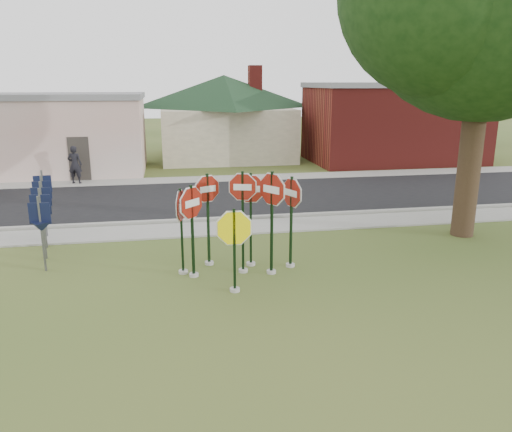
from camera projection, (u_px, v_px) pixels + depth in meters
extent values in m
plane|color=#3D5620|center=(251.00, 296.00, 11.49)|extent=(120.00, 120.00, 0.00)
cube|color=gray|center=(223.00, 228.00, 16.71)|extent=(60.00, 1.60, 0.06)
cube|color=black|center=(211.00, 199.00, 20.99)|extent=(60.00, 7.00, 0.04)
cube|color=gray|center=(204.00, 179.00, 25.08)|extent=(60.00, 1.60, 0.06)
cube|color=gray|center=(220.00, 219.00, 17.65)|extent=(60.00, 0.20, 0.14)
cylinder|color=#A5A19A|center=(243.00, 270.00, 12.93)|extent=(0.24, 0.24, 0.08)
cube|color=black|center=(243.00, 223.00, 12.60)|extent=(0.07, 0.06, 2.65)
cylinder|color=white|center=(243.00, 187.00, 12.36)|extent=(0.95, 0.27, 0.98)
cylinder|color=maroon|center=(243.00, 187.00, 12.36)|extent=(0.88, 0.26, 0.91)
cube|color=white|center=(243.00, 187.00, 12.36)|extent=(0.44, 0.13, 0.16)
cylinder|color=#A5A19A|center=(235.00, 290.00, 11.73)|extent=(0.24, 0.24, 0.08)
cube|color=black|center=(234.00, 251.00, 11.48)|extent=(0.06, 0.05, 2.01)
cylinder|color=white|center=(234.00, 228.00, 11.34)|extent=(1.15, 0.07, 1.15)
cylinder|color=#F8E607|center=(234.00, 228.00, 11.34)|extent=(1.06, 0.07, 1.06)
cylinder|color=#A5A19A|center=(194.00, 275.00, 12.64)|extent=(0.24, 0.24, 0.08)
cube|color=black|center=(192.00, 232.00, 12.34)|extent=(0.08, 0.08, 2.36)
cylinder|color=white|center=(191.00, 203.00, 12.15)|extent=(0.78, 0.82, 1.12)
cylinder|color=maroon|center=(191.00, 203.00, 12.15)|extent=(0.73, 0.77, 1.04)
cube|color=white|center=(191.00, 203.00, 12.15)|extent=(0.36, 0.38, 0.18)
cylinder|color=#A5A19A|center=(271.00, 272.00, 12.84)|extent=(0.24, 0.24, 0.08)
cube|color=black|center=(272.00, 224.00, 12.51)|extent=(0.08, 0.08, 2.66)
cylinder|color=white|center=(272.00, 189.00, 12.28)|extent=(0.68, 0.93, 1.14)
cylinder|color=maroon|center=(272.00, 189.00, 12.28)|extent=(0.63, 0.87, 1.05)
cube|color=white|center=(272.00, 189.00, 12.28)|extent=(0.31, 0.43, 0.18)
cylinder|color=#A5A19A|center=(251.00, 264.00, 13.41)|extent=(0.24, 0.24, 0.08)
cube|color=black|center=(251.00, 220.00, 13.09)|extent=(0.07, 0.06, 2.52)
cylinder|color=white|center=(251.00, 189.00, 12.88)|extent=(1.04, 0.14, 1.04)
cylinder|color=maroon|center=(251.00, 189.00, 12.88)|extent=(0.96, 0.13, 0.97)
cube|color=white|center=(251.00, 189.00, 12.88)|extent=(0.48, 0.07, 0.17)
cylinder|color=#A5A19A|center=(209.00, 263.00, 13.47)|extent=(0.24, 0.24, 0.08)
cube|color=black|center=(208.00, 220.00, 13.15)|extent=(0.08, 0.07, 2.49)
cylinder|color=white|center=(207.00, 189.00, 12.94)|extent=(0.91, 0.44, 1.00)
cylinder|color=maroon|center=(207.00, 189.00, 12.94)|extent=(0.84, 0.41, 0.92)
cube|color=white|center=(207.00, 189.00, 12.94)|extent=(0.42, 0.21, 0.16)
cylinder|color=#A5A19A|center=(290.00, 265.00, 13.31)|extent=(0.24, 0.24, 0.08)
cube|color=black|center=(291.00, 223.00, 13.01)|extent=(0.07, 0.08, 2.44)
cylinder|color=white|center=(292.00, 193.00, 12.80)|extent=(0.44, 0.98, 1.06)
cylinder|color=maroon|center=(292.00, 193.00, 12.80)|extent=(0.42, 0.91, 0.98)
cube|color=white|center=(292.00, 193.00, 12.80)|extent=(0.21, 0.45, 0.17)
cylinder|color=#A5A19A|center=(183.00, 272.00, 12.84)|extent=(0.24, 0.24, 0.08)
cube|color=black|center=(182.00, 232.00, 12.56)|extent=(0.06, 0.07, 2.24)
cylinder|color=white|center=(181.00, 206.00, 12.38)|extent=(0.32, 1.08, 1.11)
cylinder|color=maroon|center=(181.00, 206.00, 12.38)|extent=(0.30, 1.00, 1.03)
cube|color=white|center=(181.00, 206.00, 12.38)|extent=(0.15, 0.50, 0.18)
cube|color=#59595E|center=(42.00, 234.00, 12.76)|extent=(0.05, 0.05, 2.00)
cube|color=black|center=(40.00, 213.00, 12.61)|extent=(0.55, 0.13, 0.55)
cone|color=black|center=(41.00, 227.00, 12.70)|extent=(0.65, 0.65, 0.25)
cube|color=#59595E|center=(43.00, 224.00, 13.67)|extent=(0.05, 0.05, 2.00)
cube|color=black|center=(40.00, 205.00, 13.53)|extent=(0.55, 0.09, 0.55)
cone|color=black|center=(42.00, 217.00, 13.62)|extent=(0.62, 0.62, 0.25)
cube|color=#59595E|center=(43.00, 215.00, 14.59)|extent=(0.05, 0.05, 2.00)
cube|color=black|center=(41.00, 197.00, 14.45)|extent=(0.55, 0.05, 0.55)
cone|color=black|center=(43.00, 208.00, 14.54)|extent=(0.58, 0.58, 0.25)
cube|color=#59595E|center=(44.00, 207.00, 15.51)|extent=(0.05, 0.05, 2.00)
cube|color=black|center=(42.00, 190.00, 15.36)|extent=(0.55, 0.05, 0.55)
cone|color=black|center=(43.00, 201.00, 15.45)|extent=(0.58, 0.58, 0.25)
cube|color=#59595E|center=(44.00, 200.00, 16.42)|extent=(0.05, 0.05, 2.00)
cube|color=black|center=(43.00, 184.00, 16.28)|extent=(0.55, 0.09, 0.55)
cone|color=black|center=(44.00, 194.00, 16.37)|extent=(0.62, 0.62, 0.25)
cube|color=beige|center=(28.00, 136.00, 26.55)|extent=(12.00, 6.00, 4.00)
cube|color=gray|center=(23.00, 96.00, 26.02)|extent=(12.20, 6.20, 0.30)
cube|color=#332D28|center=(79.00, 159.00, 24.46)|extent=(1.00, 0.10, 2.20)
cube|color=beige|center=(225.00, 133.00, 32.33)|extent=(8.00, 8.00, 3.20)
pyramid|color=black|center=(224.00, 75.00, 31.39)|extent=(11.60, 11.60, 2.00)
cube|color=maroon|center=(255.00, 78.00, 31.79)|extent=(0.80, 0.80, 1.60)
cube|color=maroon|center=(393.00, 125.00, 30.54)|extent=(10.00, 6.00, 4.50)
cube|color=gray|center=(396.00, 85.00, 29.93)|extent=(10.20, 6.20, 0.30)
cube|color=white|center=(383.00, 123.00, 27.30)|extent=(2.00, 0.08, 0.90)
cylinder|color=black|center=(472.00, 145.00, 15.34)|extent=(0.70, 0.70, 5.81)
cylinder|color=black|center=(470.00, 118.00, 39.43)|extent=(0.50, 0.50, 4.00)
sphere|color=black|center=(475.00, 71.00, 38.50)|extent=(5.60, 5.60, 5.60)
imported|color=black|center=(75.00, 165.00, 23.75)|extent=(0.73, 0.54, 1.81)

